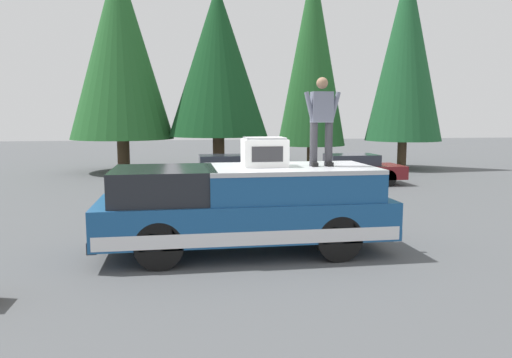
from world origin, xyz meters
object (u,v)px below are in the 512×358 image
parked_car_maroon (349,169)px  pickup_truck (245,207)px  person_on_truck_bed (322,119)px  compressor_unit (264,152)px  parked_car_black (223,170)px

parked_car_maroon → pickup_truck: bearing=148.9°
pickup_truck → person_on_truck_bed: size_ratio=3.28×
compressor_unit → person_on_truck_bed: bearing=-95.6°
compressor_unit → parked_car_black: compressor_unit is taller
pickup_truck → parked_car_black: pickup_truck is taller
parked_car_maroon → parked_car_black: same height
compressor_unit → person_on_truck_bed: size_ratio=0.50×
compressor_unit → person_on_truck_bed: person_on_truck_bed is taller
compressor_unit → parked_car_maroon: (8.59, -4.83, -1.35)m
pickup_truck → compressor_unit: compressor_unit is taller
compressor_unit → parked_car_black: 9.11m
pickup_truck → parked_car_maroon: 10.10m
person_on_truck_bed → parked_car_black: person_on_truck_bed is taller
pickup_truck → person_on_truck_bed: person_on_truck_bed is taller
person_on_truck_bed → compressor_unit: bearing=84.4°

